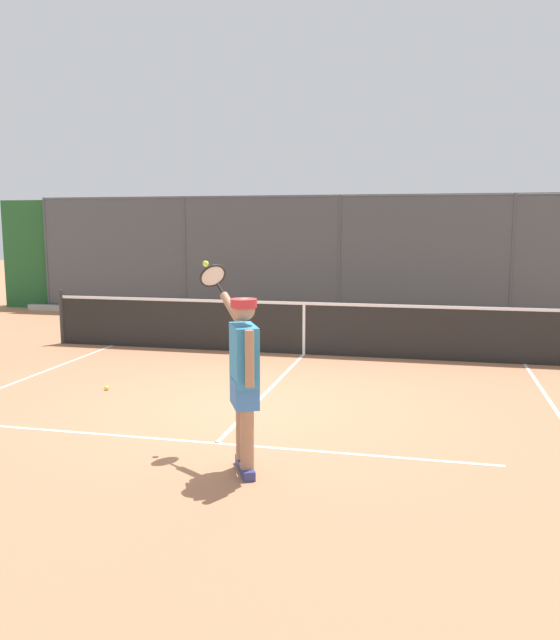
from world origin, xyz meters
TOP-DOWN VIEW (x-y plane):
  - ground_plane at (0.00, 0.00)m, footprint 60.00×60.00m
  - court_line_markings at (0.00, 1.77)m, footprint 7.68×9.12m
  - fence_backdrop at (0.00, -8.77)m, footprint 19.27×1.37m
  - tennis_net at (0.00, -3.51)m, footprint 9.87×0.09m
  - tennis_player at (-0.51, 2.18)m, footprint 0.90×1.17m
  - tennis_ball_near_baseline at (2.27, -0.34)m, footprint 0.07×0.07m

SIDE VIEW (x-z plane):
  - ground_plane at x=0.00m, z-range 0.00..0.00m
  - court_line_markings at x=0.00m, z-range 0.00..0.01m
  - tennis_ball_near_baseline at x=2.27m, z-range 0.00..0.07m
  - tennis_net at x=0.00m, z-range -0.04..1.03m
  - tennis_player at x=-0.51m, z-range 0.00..1.97m
  - fence_backdrop at x=0.00m, z-range -0.04..3.04m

